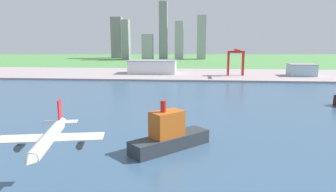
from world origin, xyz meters
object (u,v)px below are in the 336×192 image
object	(u,v)px
container_barge	(169,135)
warehouse_main	(152,67)
airplane_landing	(49,139)
warehouse_annex	(302,70)
port_crane_red	(236,56)

from	to	relation	value
container_barge	warehouse_main	bearing A→B (deg)	99.03
container_barge	warehouse_main	size ratio (longest dim) A/B	0.58
airplane_landing	warehouse_annex	size ratio (longest dim) A/B	1.23
container_barge	port_crane_red	world-z (taller)	port_crane_red
port_crane_red	warehouse_main	size ratio (longest dim) A/B	0.61
warehouse_annex	warehouse_main	bearing A→B (deg)	176.72
warehouse_main	warehouse_annex	bearing A→B (deg)	-3.28
warehouse_annex	port_crane_red	bearing A→B (deg)	-176.49
airplane_landing	warehouse_main	distance (m)	369.95
container_barge	port_crane_red	bearing A→B (deg)	76.67
airplane_landing	warehouse_main	world-z (taller)	airplane_landing
airplane_landing	container_barge	world-z (taller)	airplane_landing
port_crane_red	warehouse_annex	size ratio (longest dim) A/B	1.19
warehouse_annex	airplane_landing	bearing A→B (deg)	-119.11
container_barge	warehouse_annex	xyz separation A→B (m)	(162.24, 301.78, 3.31)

